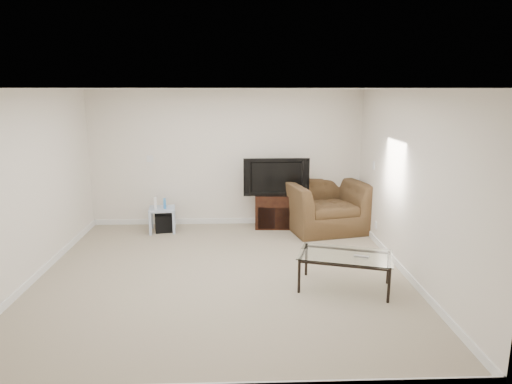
{
  "coord_description": "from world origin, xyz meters",
  "views": [
    {
      "loc": [
        0.24,
        -5.86,
        2.49
      ],
      "look_at": [
        0.5,
        1.2,
        0.9
      ],
      "focal_mm": 32.0,
      "sensor_mm": 36.0,
      "label": 1
    }
  ],
  "objects_px": {
    "tv_stand": "(275,210)",
    "recliner": "(325,198)",
    "side_table": "(162,220)",
    "coffee_table": "(345,271)",
    "television": "(276,176)",
    "subwoofer": "(164,223)"
  },
  "relations": [
    {
      "from": "coffee_table",
      "to": "side_table",
      "type": "bearing_deg",
      "value": 137.31
    },
    {
      "from": "television",
      "to": "subwoofer",
      "type": "height_order",
      "value": "television"
    },
    {
      "from": "subwoofer",
      "to": "television",
      "type": "bearing_deg",
      "value": 5.03
    },
    {
      "from": "tv_stand",
      "to": "recliner",
      "type": "height_order",
      "value": "recliner"
    },
    {
      "from": "recliner",
      "to": "side_table",
      "type": "bearing_deg",
      "value": 167.17
    },
    {
      "from": "side_table",
      "to": "subwoofer",
      "type": "bearing_deg",
      "value": 40.65
    },
    {
      "from": "tv_stand",
      "to": "recliner",
      "type": "bearing_deg",
      "value": -11.73
    },
    {
      "from": "tv_stand",
      "to": "side_table",
      "type": "relative_size",
      "value": 1.66
    },
    {
      "from": "tv_stand",
      "to": "subwoofer",
      "type": "height_order",
      "value": "tv_stand"
    },
    {
      "from": "television",
      "to": "coffee_table",
      "type": "xyz_separation_m",
      "value": [
        0.67,
        -2.71,
        -0.74
      ]
    },
    {
      "from": "tv_stand",
      "to": "recliner",
      "type": "xyz_separation_m",
      "value": [
        0.87,
        -0.23,
        0.28
      ]
    },
    {
      "from": "side_table",
      "to": "coffee_table",
      "type": "height_order",
      "value": "coffee_table"
    },
    {
      "from": "tv_stand",
      "to": "recliner",
      "type": "relative_size",
      "value": 0.55
    },
    {
      "from": "subwoofer",
      "to": "recliner",
      "type": "relative_size",
      "value": 0.24
    },
    {
      "from": "coffee_table",
      "to": "tv_stand",
      "type": "bearing_deg",
      "value": 103.79
    },
    {
      "from": "side_table",
      "to": "subwoofer",
      "type": "relative_size",
      "value": 1.4
    },
    {
      "from": "television",
      "to": "recliner",
      "type": "relative_size",
      "value": 0.81
    },
    {
      "from": "tv_stand",
      "to": "television",
      "type": "xyz_separation_m",
      "value": [
        -0.0,
        -0.03,
        0.65
      ]
    },
    {
      "from": "tv_stand",
      "to": "side_table",
      "type": "xyz_separation_m",
      "value": [
        -2.05,
        -0.23,
        -0.1
      ]
    },
    {
      "from": "coffee_table",
      "to": "television",
      "type": "bearing_deg",
      "value": 103.98
    },
    {
      "from": "television",
      "to": "subwoofer",
      "type": "relative_size",
      "value": 3.43
    },
    {
      "from": "recliner",
      "to": "coffee_table",
      "type": "xyz_separation_m",
      "value": [
        -0.2,
        -2.51,
        -0.36
      ]
    }
  ]
}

